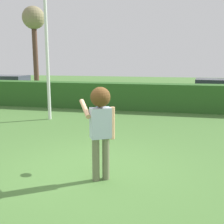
{
  "coord_description": "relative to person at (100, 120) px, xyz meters",
  "views": [
    {
      "loc": [
        1.63,
        -5.3,
        2.33
      ],
      "look_at": [
        0.33,
        0.63,
        1.15
      ],
      "focal_mm": 44.89,
      "sensor_mm": 36.0,
      "label": 1
    }
  ],
  "objects": [
    {
      "name": "ground_plane",
      "position": [
        -0.32,
        0.36,
        -1.18
      ],
      "size": [
        60.0,
        60.0,
        0.0
      ],
      "primitive_type": "plane",
      "color": "#487535"
    },
    {
      "name": "parked_car_green",
      "position": [
        3.55,
        10.41,
        -0.5
      ],
      "size": [
        4.35,
        2.16,
        1.25
      ],
      "color": "#1E6633",
      "rests_on": "ground"
    },
    {
      "name": "frisbee",
      "position": [
        -0.2,
        0.73,
        0.09
      ],
      "size": [
        0.22,
        0.22,
        0.07
      ],
      "color": "#268CE5"
    },
    {
      "name": "lamppost",
      "position": [
        -3.31,
        4.88,
        2.4
      ],
      "size": [
        0.24,
        0.24,
        6.53
      ],
      "color": "silver",
      "rests_on": "ground"
    },
    {
      "name": "parked_car_silver",
      "position": [
        -8.8,
        10.86,
        -0.5
      ],
      "size": [
        4.24,
        1.89,
        1.25
      ],
      "color": "#B7B7BC",
      "rests_on": "ground"
    },
    {
      "name": "person",
      "position": [
        0.0,
        0.0,
        0.0
      ],
      "size": [
        0.78,
        0.6,
        1.81
      ],
      "color": "#6D7353",
      "rests_on": "ground"
    },
    {
      "name": "hedge_row",
      "position": [
        -0.32,
        7.64,
        -0.58
      ],
      "size": [
        18.88,
        0.9,
        1.2
      ],
      "primitive_type": "cube",
      "color": "#2B5A22",
      "rests_on": "ground"
    },
    {
      "name": "birch_tree",
      "position": [
        -10.12,
        17.11,
        4.01
      ],
      "size": [
        1.84,
        1.84,
        6.5
      ],
      "color": "#51352C",
      "rests_on": "ground"
    }
  ]
}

